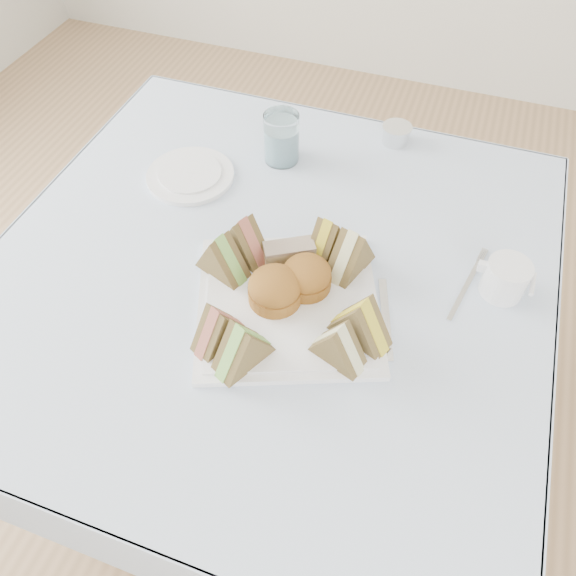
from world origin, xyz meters
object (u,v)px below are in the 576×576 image
(creamer_jug, at_px, (505,279))
(serving_plate, at_px, (288,304))
(table, at_px, (272,371))
(water_glass, at_px, (281,138))

(creamer_jug, bearing_deg, serving_plate, -152.70)
(table, bearing_deg, serving_plate, -48.91)
(table, bearing_deg, water_glass, 104.98)
(table, distance_m, serving_plate, 0.40)
(serving_plate, bearing_deg, creamer_jug, 3.14)
(table, distance_m, creamer_jug, 0.58)
(water_glass, distance_m, creamer_jug, 0.54)
(table, relative_size, serving_plate, 2.92)
(water_glass, bearing_deg, creamer_jug, -24.21)
(table, relative_size, water_glass, 8.20)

